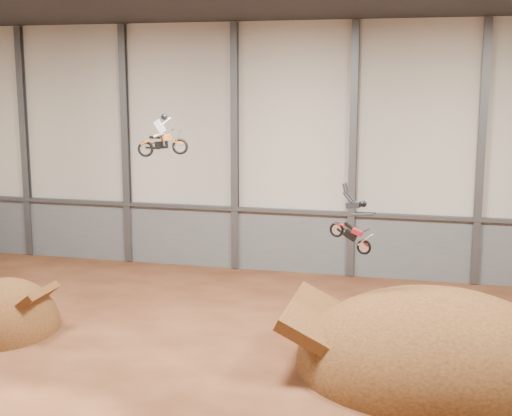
# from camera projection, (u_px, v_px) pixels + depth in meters

# --- Properties ---
(floor) EXTENTS (40.00, 40.00, 0.00)m
(floor) POSITION_uv_depth(u_px,v_px,m) (215.00, 375.00, 26.60)
(floor) COLOR #462212
(floor) RESTS_ON ground
(back_wall) EXTENTS (40.00, 0.10, 14.00)m
(back_wall) POSITION_uv_depth(u_px,v_px,m) (293.00, 150.00, 39.66)
(back_wall) COLOR beige
(back_wall) RESTS_ON ground
(lower_band_back) EXTENTS (39.80, 0.18, 3.50)m
(lower_band_back) POSITION_uv_depth(u_px,v_px,m) (292.00, 242.00, 40.51)
(lower_band_back) COLOR slate
(lower_band_back) RESTS_ON ground
(steel_rail) EXTENTS (39.80, 0.35, 0.20)m
(steel_rail) POSITION_uv_depth(u_px,v_px,m) (292.00, 211.00, 40.04)
(steel_rail) COLOR #47494F
(steel_rail) RESTS_ON lower_band_back
(steel_column_0) EXTENTS (0.40, 0.36, 13.90)m
(steel_column_0) POSITION_uv_depth(u_px,v_px,m) (25.00, 143.00, 43.44)
(steel_column_0) COLOR #47494F
(steel_column_0) RESTS_ON ground
(steel_column_1) EXTENTS (0.40, 0.36, 13.90)m
(steel_column_1) POSITION_uv_depth(u_px,v_px,m) (126.00, 146.00, 41.85)
(steel_column_1) COLOR #47494F
(steel_column_1) RESTS_ON ground
(steel_column_2) EXTENTS (0.40, 0.36, 13.90)m
(steel_column_2) POSITION_uv_depth(u_px,v_px,m) (235.00, 149.00, 40.27)
(steel_column_2) COLOR #47494F
(steel_column_2) RESTS_ON ground
(steel_column_3) EXTENTS (0.40, 0.36, 13.90)m
(steel_column_3) POSITION_uv_depth(u_px,v_px,m) (353.00, 151.00, 38.68)
(steel_column_3) COLOR #47494F
(steel_column_3) RESTS_ON ground
(steel_column_4) EXTENTS (0.40, 0.36, 13.90)m
(steel_column_4) POSITION_uv_depth(u_px,v_px,m) (481.00, 155.00, 37.09)
(steel_column_4) COLOR #47494F
(steel_column_4) RESTS_ON ground
(takeoff_ramp) EXTENTS (4.63, 5.34, 4.63)m
(takeoff_ramp) POSITION_uv_depth(u_px,v_px,m) (5.00, 331.00, 31.23)
(takeoff_ramp) COLOR #3C210F
(takeoff_ramp) RESTS_ON ground
(landing_ramp) EXTENTS (10.62, 9.40, 6.13)m
(landing_ramp) POSITION_uv_depth(u_px,v_px,m) (434.00, 370.00, 27.04)
(landing_ramp) COLOR #3C210F
(landing_ramp) RESTS_ON ground
(fmx_rider_a) EXTENTS (2.31, 1.34, 2.00)m
(fmx_rider_a) POSITION_uv_depth(u_px,v_px,m) (163.00, 133.00, 29.19)
(fmx_rider_a) COLOR orange
(fmx_rider_b) EXTENTS (3.20, 1.53, 2.97)m
(fmx_rider_b) POSITION_uv_depth(u_px,v_px,m) (348.00, 218.00, 27.31)
(fmx_rider_b) COLOR #AC1A1F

